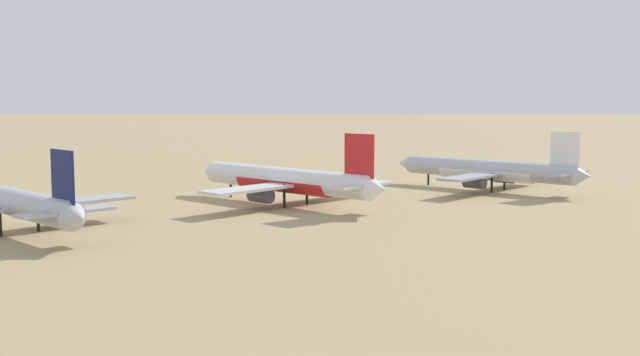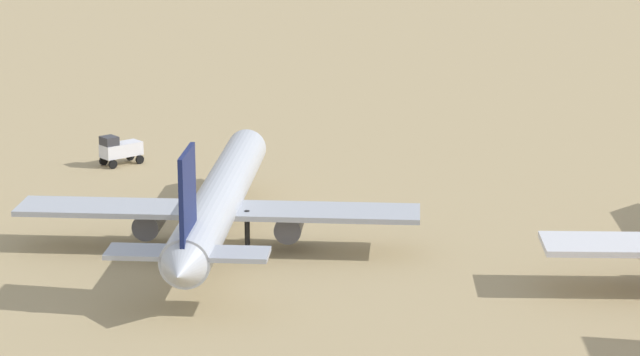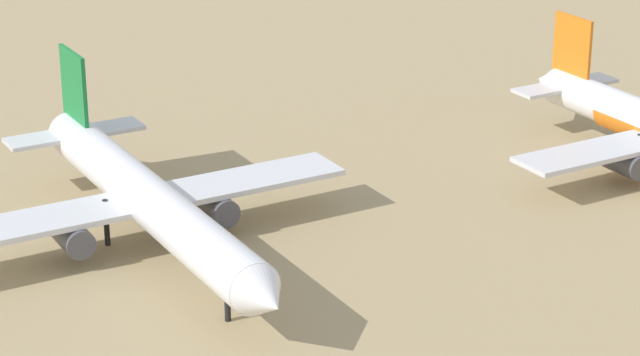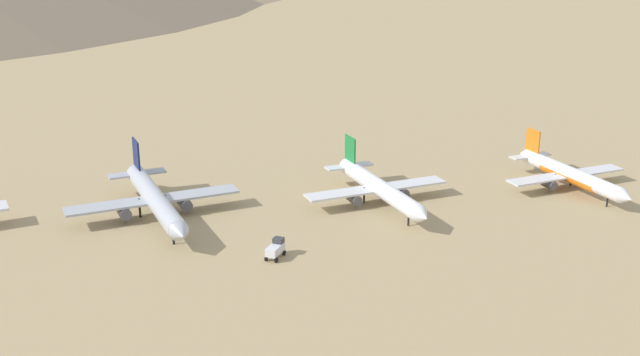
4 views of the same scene
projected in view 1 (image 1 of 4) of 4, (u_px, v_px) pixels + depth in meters
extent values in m
plane|color=tan|center=(15.00, 232.00, 122.69)|extent=(1800.00, 1800.00, 0.00)
cylinder|color=#B2B7C1|center=(487.00, 169.00, 177.34)|extent=(43.68, 11.50, 4.59)
cone|color=#B2B7C1|center=(405.00, 164.00, 192.88)|extent=(4.54, 5.06, 4.50)
cone|color=#B2B7C1|center=(583.00, 176.00, 161.95)|extent=(4.00, 4.62, 4.13)
cube|color=white|center=(565.00, 151.00, 164.22)|extent=(6.63, 1.48, 8.46)
cube|color=#A4A8B2|center=(567.00, 173.00, 164.28)|extent=(6.14, 14.93, 0.44)
cube|color=#A4A8B2|center=(494.00, 173.00, 176.23)|extent=(12.55, 41.52, 0.54)
cylinder|color=#4C4C54|center=(475.00, 182.00, 171.63)|extent=(5.45, 3.56, 2.78)
cylinder|color=#4C4C54|center=(504.00, 177.00, 182.46)|extent=(5.45, 3.56, 2.78)
cylinder|color=black|center=(428.00, 176.00, 188.49)|extent=(0.53, 0.53, 4.62)
cylinder|color=black|center=(492.00, 183.00, 173.31)|extent=(0.53, 0.53, 4.62)
cylinder|color=black|center=(505.00, 181.00, 178.00)|extent=(0.53, 0.53, 4.62)
cylinder|color=white|center=(487.00, 171.00, 177.37)|extent=(24.35, 8.38, 4.60)
cylinder|color=white|center=(285.00, 179.00, 153.57)|extent=(45.84, 10.83, 4.81)
cone|color=white|center=(209.00, 171.00, 170.38)|extent=(4.64, 5.21, 4.72)
cone|color=white|center=(378.00, 189.00, 136.94)|extent=(4.09, 4.77, 4.33)
cube|color=red|center=(359.00, 157.00, 139.42)|extent=(6.96, 1.36, 8.87)
cube|color=silver|center=(362.00, 185.00, 139.46)|extent=(6.04, 15.61, 0.46)
cube|color=silver|center=(291.00, 184.00, 152.38)|extent=(12.00, 43.53, 0.57)
cylinder|color=#4C4C54|center=(261.00, 195.00, 147.72)|extent=(5.66, 3.59, 2.91)
cylinder|color=#4C4C54|center=(313.00, 189.00, 158.79)|extent=(5.66, 3.59, 2.91)
cylinder|color=black|center=(231.00, 186.00, 165.62)|extent=(0.56, 0.56, 4.84)
cylinder|color=black|center=(284.00, 196.00, 149.35)|extent=(0.56, 0.56, 4.84)
cylinder|color=black|center=(307.00, 193.00, 154.14)|extent=(0.56, 0.56, 4.84)
cylinder|color=red|center=(285.00, 181.00, 153.61)|extent=(25.50, 8.11, 4.82)
cylinder|color=#B2B7C1|center=(11.00, 202.00, 122.57)|extent=(43.41, 8.57, 4.56)
cone|color=#B2B7C1|center=(78.00, 218.00, 106.16)|extent=(3.73, 4.40, 4.10)
cube|color=#141E51|center=(63.00, 178.00, 108.63)|extent=(6.61, 1.03, 8.39)
cube|color=#A4A8B2|center=(66.00, 212.00, 108.65)|extent=(5.16, 14.69, 0.43)
cube|color=#A4A8B2|center=(16.00, 207.00, 121.38)|extent=(9.78, 41.15, 0.54)
cylinder|color=#4C4C54|center=(56.00, 212.00, 127.28)|extent=(5.27, 3.22, 2.76)
cylinder|color=black|center=(0.00, 222.00, 118.56)|extent=(0.53, 0.53, 4.58)
cylinder|color=black|center=(38.00, 218.00, 122.93)|extent=(0.53, 0.53, 4.58)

